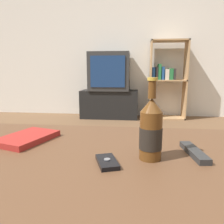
% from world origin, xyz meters
% --- Properties ---
extents(back_wall, '(8.00, 0.05, 2.60)m').
position_xyz_m(back_wall, '(0.00, 3.02, 1.30)').
color(back_wall, silver).
rests_on(back_wall, ground_plane).
extents(coffee_table, '(1.39, 0.88, 0.44)m').
position_xyz_m(coffee_table, '(0.00, 0.00, 0.39)').
color(coffee_table, brown).
rests_on(coffee_table, ground_plane).
extents(tv_stand, '(0.89, 0.39, 0.44)m').
position_xyz_m(tv_stand, '(-0.29, 2.76, 0.22)').
color(tv_stand, black).
rests_on(tv_stand, ground_plane).
extents(television, '(0.62, 0.45, 0.58)m').
position_xyz_m(television, '(-0.29, 2.75, 0.73)').
color(television, '#2D2D2D').
rests_on(television, tv_stand).
extents(bookshelf, '(0.55, 0.30, 1.19)m').
position_xyz_m(bookshelf, '(0.59, 2.81, 0.63)').
color(bookshelf, tan).
rests_on(bookshelf, ground_plane).
extents(beer_bottle, '(0.08, 0.08, 0.27)m').
position_xyz_m(beer_bottle, '(0.19, 0.02, 0.54)').
color(beer_bottle, '#563314').
rests_on(beer_bottle, coffee_table).
extents(cell_phone, '(0.09, 0.12, 0.02)m').
position_xyz_m(cell_phone, '(0.05, -0.03, 0.45)').
color(cell_phone, black).
rests_on(cell_phone, coffee_table).
extents(remote_control, '(0.07, 0.19, 0.02)m').
position_xyz_m(remote_control, '(0.35, 0.08, 0.45)').
color(remote_control, '#282828').
rests_on(remote_control, coffee_table).
extents(table_book, '(0.22, 0.28, 0.02)m').
position_xyz_m(table_book, '(-0.31, 0.16, 0.46)').
color(table_book, maroon).
rests_on(table_book, coffee_table).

